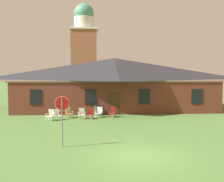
{
  "coord_description": "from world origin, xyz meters",
  "views": [
    {
      "loc": [
        -2.04,
        -13.2,
        4.22
      ],
      "look_at": [
        -0.84,
        8.24,
        2.7
      ],
      "focal_mm": 43.47,
      "sensor_mm": 36.0,
      "label": 1
    }
  ],
  "objects_px": {
    "lawn_chair_middle": "(82,113)",
    "lawn_chair_far_side": "(99,112)",
    "lawn_chair_under_eave": "(113,112)",
    "trash_bin": "(97,110)",
    "lawn_chair_right_end": "(90,113)",
    "stop_sign": "(62,111)",
    "lawn_chair_near_door": "(58,114)",
    "lawn_chair_left_end": "(69,113)",
    "lawn_chair_by_porch": "(51,115)"
  },
  "relations": [
    {
      "from": "lawn_chair_under_eave",
      "to": "lawn_chair_by_porch",
      "type": "bearing_deg",
      "value": -165.2
    },
    {
      "from": "stop_sign",
      "to": "lawn_chair_near_door",
      "type": "relative_size",
      "value": 3.01
    },
    {
      "from": "lawn_chair_near_door",
      "to": "lawn_chair_under_eave",
      "type": "bearing_deg",
      "value": 13.69
    },
    {
      "from": "lawn_chair_under_eave",
      "to": "trash_bin",
      "type": "xyz_separation_m",
      "value": [
        -1.46,
        1.16,
        -0.0
      ]
    },
    {
      "from": "lawn_chair_near_door",
      "to": "lawn_chair_far_side",
      "type": "relative_size",
      "value": 1.0
    },
    {
      "from": "lawn_chair_far_side",
      "to": "lawn_chair_under_eave",
      "type": "relative_size",
      "value": 1.0
    },
    {
      "from": "trash_bin",
      "to": "lawn_chair_right_end",
      "type": "bearing_deg",
      "value": -107.32
    },
    {
      "from": "lawn_chair_far_side",
      "to": "trash_bin",
      "type": "bearing_deg",
      "value": 99.36
    },
    {
      "from": "stop_sign",
      "to": "lawn_chair_far_side",
      "type": "bearing_deg",
      "value": 77.91
    },
    {
      "from": "lawn_chair_left_end",
      "to": "lawn_chair_middle",
      "type": "distance_m",
      "value": 1.31
    },
    {
      "from": "lawn_chair_by_porch",
      "to": "trash_bin",
      "type": "distance_m",
      "value": 4.8
    },
    {
      "from": "lawn_chair_near_door",
      "to": "lawn_chair_middle",
      "type": "bearing_deg",
      "value": 12.07
    },
    {
      "from": "lawn_chair_left_end",
      "to": "trash_bin",
      "type": "distance_m",
      "value": 2.96
    },
    {
      "from": "lawn_chair_middle",
      "to": "lawn_chair_far_side",
      "type": "bearing_deg",
      "value": 24.11
    },
    {
      "from": "lawn_chair_middle",
      "to": "trash_bin",
      "type": "distance_m",
      "value": 2.36
    },
    {
      "from": "lawn_chair_left_end",
      "to": "lawn_chair_under_eave",
      "type": "distance_m",
      "value": 4.06
    },
    {
      "from": "lawn_chair_by_porch",
      "to": "lawn_chair_near_door",
      "type": "xyz_separation_m",
      "value": [
        0.57,
        0.25,
        0.0
      ]
    },
    {
      "from": "stop_sign",
      "to": "lawn_chair_right_end",
      "type": "bearing_deg",
      "value": 81.8
    },
    {
      "from": "lawn_chair_right_end",
      "to": "lawn_chair_far_side",
      "type": "bearing_deg",
      "value": 41.76
    },
    {
      "from": "lawn_chair_near_door",
      "to": "lawn_chair_under_eave",
      "type": "relative_size",
      "value": 1.0
    },
    {
      "from": "stop_sign",
      "to": "lawn_chair_by_porch",
      "type": "relative_size",
      "value": 3.01
    },
    {
      "from": "lawn_chair_left_end",
      "to": "lawn_chair_far_side",
      "type": "xyz_separation_m",
      "value": [
        2.79,
        0.22,
        0.0
      ]
    },
    {
      "from": "lawn_chair_left_end",
      "to": "lawn_chair_right_end",
      "type": "xyz_separation_m",
      "value": [
        1.99,
        -0.5,
        0.0
      ]
    },
    {
      "from": "lawn_chair_far_side",
      "to": "lawn_chair_under_eave",
      "type": "xyz_separation_m",
      "value": [
        1.26,
        0.05,
        0.0
      ]
    },
    {
      "from": "lawn_chair_left_end",
      "to": "lawn_chair_by_porch",
      "type": "bearing_deg",
      "value": -140.48
    },
    {
      "from": "lawn_chair_right_end",
      "to": "trash_bin",
      "type": "height_order",
      "value": "trash_bin"
    },
    {
      "from": "lawn_chair_by_porch",
      "to": "lawn_chair_middle",
      "type": "distance_m",
      "value": 2.74
    },
    {
      "from": "stop_sign",
      "to": "trash_bin",
      "type": "bearing_deg",
      "value": 80.18
    },
    {
      "from": "stop_sign",
      "to": "trash_bin",
      "type": "relative_size",
      "value": 2.94
    },
    {
      "from": "lawn_chair_near_door",
      "to": "lawn_chair_left_end",
      "type": "distance_m",
      "value": 1.28
    },
    {
      "from": "lawn_chair_under_eave",
      "to": "lawn_chair_right_end",
      "type": "bearing_deg",
      "value": -159.72
    },
    {
      "from": "lawn_chair_by_porch",
      "to": "trash_bin",
      "type": "bearing_deg",
      "value": 32.96
    },
    {
      "from": "stop_sign",
      "to": "lawn_chair_far_side",
      "type": "relative_size",
      "value": 3.01
    },
    {
      "from": "lawn_chair_under_eave",
      "to": "trash_bin",
      "type": "bearing_deg",
      "value": 141.5
    },
    {
      "from": "trash_bin",
      "to": "stop_sign",
      "type": "bearing_deg",
      "value": -99.82
    },
    {
      "from": "lawn_chair_middle",
      "to": "lawn_chair_far_side",
      "type": "xyz_separation_m",
      "value": [
        1.57,
        0.7,
        0.0
      ]
    },
    {
      "from": "lawn_chair_by_porch",
      "to": "lawn_chair_under_eave",
      "type": "distance_m",
      "value": 5.68
    },
    {
      "from": "lawn_chair_left_end",
      "to": "lawn_chair_far_side",
      "type": "relative_size",
      "value": 1.0
    },
    {
      "from": "lawn_chair_left_end",
      "to": "lawn_chair_far_side",
      "type": "height_order",
      "value": "same"
    },
    {
      "from": "lawn_chair_middle",
      "to": "lawn_chair_left_end",
      "type": "bearing_deg",
      "value": 158.05
    },
    {
      "from": "lawn_chair_left_end",
      "to": "trash_bin",
      "type": "xyz_separation_m",
      "value": [
        2.59,
        1.42,
        -0.0
      ]
    },
    {
      "from": "stop_sign",
      "to": "lawn_chair_right_end",
      "type": "relative_size",
      "value": 3.01
    },
    {
      "from": "lawn_chair_by_porch",
      "to": "lawn_chair_far_side",
      "type": "height_order",
      "value": "same"
    },
    {
      "from": "lawn_chair_left_end",
      "to": "trash_bin",
      "type": "bearing_deg",
      "value": 28.83
    },
    {
      "from": "lawn_chair_far_side",
      "to": "lawn_chair_under_eave",
      "type": "distance_m",
      "value": 1.26
    },
    {
      "from": "lawn_chair_by_porch",
      "to": "lawn_chair_under_eave",
      "type": "relative_size",
      "value": 1.0
    },
    {
      "from": "lawn_chair_left_end",
      "to": "trash_bin",
      "type": "relative_size",
      "value": 0.98
    },
    {
      "from": "lawn_chair_under_eave",
      "to": "trash_bin",
      "type": "height_order",
      "value": "trash_bin"
    },
    {
      "from": "lawn_chair_right_end",
      "to": "stop_sign",
      "type": "bearing_deg",
      "value": -98.2
    },
    {
      "from": "lawn_chair_near_door",
      "to": "trash_bin",
      "type": "bearing_deg",
      "value": 34.3
    }
  ]
}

